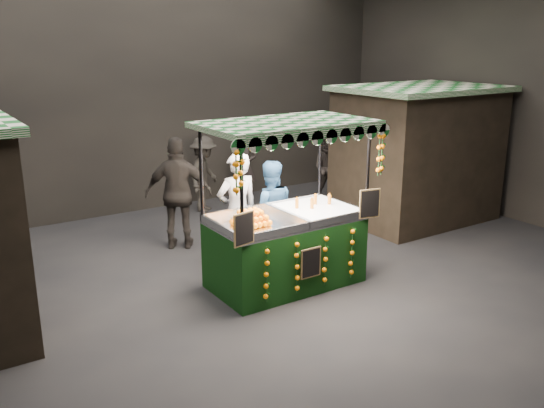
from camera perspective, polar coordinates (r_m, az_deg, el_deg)
ground at (r=8.13m, az=-0.26°, el=-9.03°), size 12.00×12.00×0.00m
market_hall at (r=7.37m, az=-0.30°, el=15.55°), size 12.10×10.10×5.05m
neighbour_stall_right at (r=11.59m, az=14.14°, el=4.89°), size 3.00×2.20×2.60m
juice_stall at (r=8.21m, az=1.53°, el=-3.22°), size 2.45×1.44×2.38m
vendor_grey at (r=8.78m, az=-3.44°, el=-0.74°), size 0.69×0.48×1.83m
vendor_blue at (r=9.08m, az=-0.23°, el=-0.77°), size 0.98×0.89×1.64m
shopper_1 at (r=12.52m, az=5.71°, el=3.51°), size 0.92×0.93×1.51m
shopper_2 at (r=9.77m, az=-9.22°, el=1.03°), size 1.20×0.98×1.91m
shopper_3 at (r=11.91m, az=-6.74°, el=2.96°), size 1.15×1.09×1.56m
shopper_5 at (r=12.64m, az=10.04°, el=3.72°), size 0.75×1.57×1.62m
shopper_6 at (r=12.38m, az=-2.79°, el=3.71°), size 0.65×0.71×1.63m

